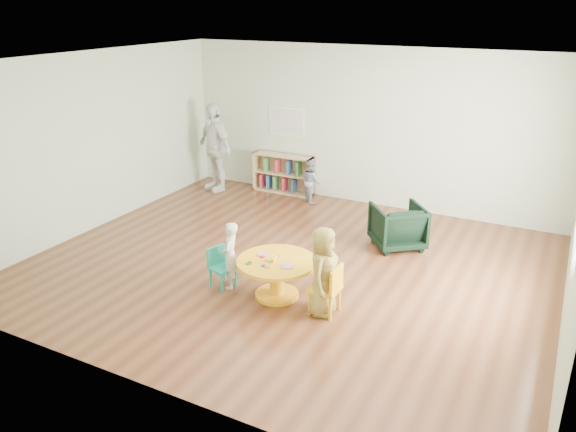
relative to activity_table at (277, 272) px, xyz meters
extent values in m
plane|color=#572F1B|center=(-0.26, 0.85, -0.34)|extent=(7.00, 7.00, 0.00)
cube|color=silver|center=(-0.26, 0.85, 2.41)|extent=(7.00, 6.00, 0.10)
cube|color=#B5C7AA|center=(-0.26, 3.85, 1.06)|extent=(7.00, 0.10, 2.80)
cube|color=#B5C7AA|center=(-0.26, -2.15, 1.06)|extent=(7.00, 0.10, 2.80)
cube|color=#B5C7AA|center=(-3.76, 0.85, 1.06)|extent=(0.10, 6.00, 2.80)
cylinder|color=yellow|center=(0.00, 0.00, -0.12)|extent=(0.18, 0.18, 0.46)
cylinder|color=yellow|center=(0.00, 0.00, -0.32)|extent=(0.56, 0.56, 0.04)
cylinder|color=yellow|center=(0.00, 0.00, 0.13)|extent=(1.00, 1.00, 0.04)
cylinder|color=#D1798A|center=(-0.22, 0.06, 0.16)|extent=(0.15, 0.15, 0.01)
cylinder|color=#D1798A|center=(0.20, -0.09, 0.16)|extent=(0.17, 0.17, 0.01)
cylinder|color=yellow|center=(-0.02, -0.02, 0.18)|extent=(0.05, 0.12, 0.04)
cylinder|color=#13702D|center=(-0.03, -0.11, 0.18)|extent=(0.03, 0.05, 0.02)
cylinder|color=#13702D|center=(-0.02, 0.06, 0.18)|extent=(0.03, 0.05, 0.02)
cube|color=red|center=(-0.20, -0.01, 0.16)|extent=(0.06, 0.06, 0.02)
cube|color=orange|center=(-0.10, -0.08, 0.16)|extent=(0.07, 0.07, 0.02)
cube|color=#164DAB|center=(-0.06, -0.22, 0.16)|extent=(0.07, 0.07, 0.02)
cube|color=#13702D|center=(-0.25, -0.26, 0.16)|extent=(0.06, 0.07, 0.02)
cube|color=red|center=(-0.25, -0.22, 0.16)|extent=(0.06, 0.06, 0.02)
cube|color=orange|center=(-0.01, -0.23, 0.16)|extent=(0.06, 0.07, 0.02)
cube|color=teal|center=(-0.75, -0.10, -0.08)|extent=(0.36, 0.36, 0.04)
cube|color=teal|center=(-0.86, -0.06, 0.06)|extent=(0.11, 0.28, 0.25)
cylinder|color=teal|center=(-0.82, 0.04, -0.22)|extent=(0.03, 0.03, 0.25)
cylinder|color=teal|center=(-0.89, -0.17, -0.22)|extent=(0.03, 0.03, 0.25)
cylinder|color=teal|center=(-0.60, -0.02, -0.22)|extent=(0.03, 0.03, 0.25)
cylinder|color=teal|center=(-0.67, -0.24, -0.22)|extent=(0.03, 0.03, 0.25)
cube|color=yellow|center=(0.69, -0.08, -0.03)|extent=(0.34, 0.34, 0.04)
cube|color=yellow|center=(0.84, -0.08, 0.13)|extent=(0.04, 0.33, 0.29)
cylinder|color=yellow|center=(0.83, -0.22, -0.20)|extent=(0.04, 0.04, 0.29)
cylinder|color=yellow|center=(0.83, 0.05, -0.20)|extent=(0.04, 0.04, 0.29)
cylinder|color=yellow|center=(0.56, -0.21, -0.20)|extent=(0.04, 0.04, 0.29)
cylinder|color=yellow|center=(0.56, 0.05, -0.20)|extent=(0.04, 0.04, 0.29)
cube|color=tan|center=(-2.44, 3.68, 0.03)|extent=(0.03, 0.30, 0.75)
cube|color=tan|center=(-1.27, 3.68, 0.03)|extent=(0.03, 0.30, 0.75)
cube|color=tan|center=(-1.86, 3.68, -0.33)|extent=(1.20, 0.30, 0.03)
cube|color=tan|center=(-1.86, 3.68, 0.39)|extent=(1.20, 0.30, 0.03)
cube|color=tan|center=(-1.86, 3.68, 0.03)|extent=(1.14, 0.28, 0.03)
cube|color=tan|center=(-1.86, 3.82, 0.03)|extent=(1.20, 0.02, 0.75)
cube|color=#C53447|center=(-2.31, 3.66, -0.16)|extent=(0.04, 0.18, 0.26)
cube|color=#3263B1|center=(-2.16, 3.66, -0.16)|extent=(0.04, 0.18, 0.26)
cube|color=#449450|center=(-2.01, 3.66, -0.16)|extent=(0.04, 0.18, 0.26)
cube|color=#C53447|center=(-1.81, 3.66, -0.16)|extent=(0.04, 0.18, 0.26)
cube|color=#3263B1|center=(-1.61, 3.66, -0.16)|extent=(0.04, 0.18, 0.26)
cube|color=#449450|center=(-2.21, 3.66, 0.18)|extent=(0.04, 0.18, 0.26)
cube|color=#C53447|center=(-1.96, 3.66, 0.18)|extent=(0.04, 0.18, 0.26)
cube|color=#3263B1|center=(-1.71, 3.66, 0.18)|extent=(0.04, 0.18, 0.26)
cube|color=#449450|center=(-1.51, 3.66, 0.18)|extent=(0.04, 0.18, 0.26)
cube|color=white|center=(-1.86, 3.84, 1.01)|extent=(0.74, 0.01, 0.54)
cube|color=#D93F2D|center=(-1.86, 3.83, 1.01)|extent=(0.70, 0.00, 0.50)
imported|color=black|center=(0.89, 2.19, -0.01)|extent=(1.01, 1.01, 0.67)
imported|color=silver|center=(-0.65, -0.05, 0.10)|extent=(0.30, 0.38, 0.89)
imported|color=yellow|center=(0.67, -0.10, 0.20)|extent=(0.41, 0.58, 1.10)
imported|color=#1C2148|center=(-1.14, 3.43, 0.05)|extent=(0.49, 0.48, 0.80)
imported|color=white|center=(-3.10, 3.22, 0.51)|extent=(1.08, 0.78, 1.71)
camera|label=1|loc=(3.01, -5.51, 3.17)|focal=35.00mm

